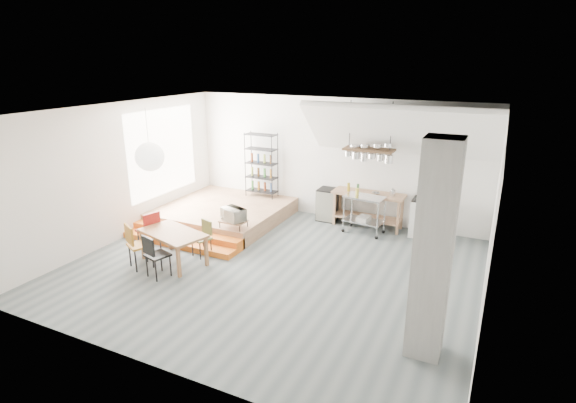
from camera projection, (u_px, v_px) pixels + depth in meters
The scene contains 26 objects.
floor at pixel (272, 267), 9.31m from camera, with size 8.00×8.00×0.00m, color #525C5F.
wall_back at pixel (333, 159), 11.83m from camera, with size 8.00×0.04×3.20m, color silver.
wall_left at pixel (120, 172), 10.47m from camera, with size 0.04×7.00×3.20m, color silver.
wall_right at pixel (493, 225), 7.17m from camera, with size 0.04×7.00×3.20m, color silver.
ceiling at pixel (271, 111), 8.33m from camera, with size 8.00×7.00×0.02m, color white.
slope_ceiling at pixel (399, 131), 10.28m from camera, with size 4.40×1.80×0.15m, color white.
window_pane at pixel (163, 152), 11.69m from camera, with size 0.02×2.50×2.20m, color white.
platform at pixel (224, 213), 12.00m from camera, with size 3.00×3.00×0.40m, color #8C6346.
step_lower at pixel (178, 243), 10.37m from camera, with size 3.00×0.35×0.13m, color orange.
step_upper at pixel (187, 235), 10.65m from camera, with size 3.00×0.35×0.27m, color orange.
concrete_column at pixel (433, 252), 6.18m from camera, with size 0.50×0.50×3.20m, color gray.
kitchen_counter at pixel (368, 203), 11.37m from camera, with size 1.80×0.60×0.91m.
stove at pixel (424, 217), 10.84m from camera, with size 0.60×0.60×1.18m.
pot_rack at pixel (370, 153), 10.75m from camera, with size 1.20×0.50×1.43m.
wire_shelving at pixel (261, 164), 12.48m from camera, with size 0.88×0.38×1.80m.
microwave_shelf at pixel (234, 221), 10.37m from camera, with size 0.60×0.40×0.16m.
paper_lantern at pixel (150, 157), 9.27m from camera, with size 0.60×0.60×0.60m, color white.
dining_table at pixel (173, 235), 9.38m from camera, with size 1.61×1.17×0.69m.
chair_mustard at pixel (136, 242), 9.12m from camera, with size 0.59×0.59×0.96m.
chair_black at pixel (154, 253), 8.73m from camera, with size 0.51×0.51×0.89m.
chair_olive at pixel (204, 235), 9.77m from camera, with size 0.46×0.46×0.79m.
chair_red at pixel (150, 228), 9.94m from camera, with size 0.53×0.53×0.92m.
rolling_cart at pixel (364, 209), 10.98m from camera, with size 1.01×0.65×0.95m.
mini_fridge at pixel (328, 204), 11.93m from camera, with size 0.51×0.51×0.86m, color black.
microwave at pixel (233, 214), 10.31m from camera, with size 0.55×0.37×0.30m, color beige.
bowl at pixel (376, 193), 11.15m from camera, with size 0.20×0.20×0.05m, color silver.
Camera 1 is at (3.95, -7.47, 4.16)m, focal length 28.00 mm.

